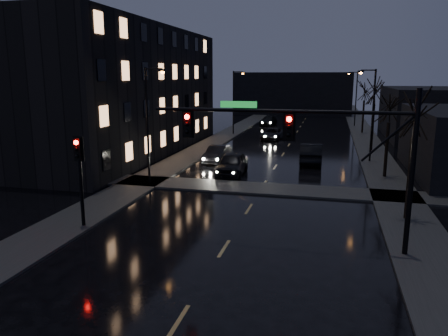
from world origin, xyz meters
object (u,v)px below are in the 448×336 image
Objects in this scene: lead_car at (311,153)px; oncoming_car_d at (268,121)px; oncoming_car_c at (273,134)px; oncoming_car_b at (217,154)px; oncoming_car_a at (232,164)px.

oncoming_car_d is at bearing -76.50° from lead_car.
oncoming_car_c is 14.76m from oncoming_car_d.
oncoming_car_b is 15.18m from oncoming_car_c.
oncoming_car_c is at bearing 81.50° from oncoming_car_b.
oncoming_car_a is at bearing 44.66° from lead_car.
oncoming_car_a is 33.98m from oncoming_car_d.
lead_car reaches higher than oncoming_car_a.
oncoming_car_a is 1.03× the size of oncoming_car_d.
oncoming_car_a is at bearing -84.66° from oncoming_car_c.
oncoming_car_b is at bearing -94.09° from oncoming_car_c.
lead_car is (8.04, 1.50, 0.15)m from oncoming_car_b.
oncoming_car_b is 29.42m from oncoming_car_d.
oncoming_car_b reaches higher than oncoming_car_d.
oncoming_car_d is at bearing 91.16° from oncoming_car_a.
lead_car is (5.70, 6.00, 0.01)m from oncoming_car_a.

